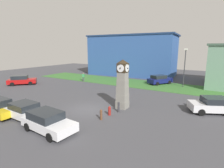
{
  "coord_description": "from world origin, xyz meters",
  "views": [
    {
      "loc": [
        10.88,
        -13.18,
        6.1
      ],
      "look_at": [
        1.11,
        2.89,
        2.26
      ],
      "focal_mm": 28.0,
      "sensor_mm": 36.0,
      "label": 1
    }
  ],
  "objects": [
    {
      "name": "car_by_building",
      "position": [
        0.46,
        -5.26,
        0.77
      ],
      "size": [
        4.52,
        2.25,
        1.5
      ],
      "color": "silver",
      "rests_on": "ground_plane"
    },
    {
      "name": "bollard_near_tower",
      "position": [
        3.04,
        0.97,
        0.53
      ],
      "size": [
        0.21,
        0.21,
        1.05
      ],
      "color": "#333338",
      "rests_on": "ground_plane"
    },
    {
      "name": "car_end_of_row",
      "position": [
        -17.59,
        3.86,
        0.8
      ],
      "size": [
        4.4,
        4.58,
        1.58
      ],
      "color": "#A51111",
      "rests_on": "ground_plane"
    },
    {
      "name": "grass_verge_far",
      "position": [
        1.93,
        15.0,
        0.02
      ],
      "size": [
        49.08,
        7.18,
        0.04
      ],
      "primitive_type": "cube",
      "color": "#386B2D",
      "rests_on": "ground_plane"
    },
    {
      "name": "street_lamp_near_road",
      "position": [
        6.38,
        16.3,
        3.54
      ],
      "size": [
        0.5,
        0.24,
        6.1
      ],
      "color": "#333338",
      "rests_on": "ground_plane"
    },
    {
      "name": "ground_plane",
      "position": [
        0.0,
        0.0,
        0.0
      ],
      "size": [
        81.8,
        81.8,
        0.0
      ],
      "primitive_type": "plane",
      "color": "#424247"
    },
    {
      "name": "car_silver_hatch",
      "position": [
        2.48,
        16.56,
        0.8
      ],
      "size": [
        3.77,
        4.65,
        1.58
      ],
      "color": "navy",
      "rests_on": "ground_plane"
    },
    {
      "name": "clock_tower",
      "position": [
        2.78,
        2.23,
        2.39
      ],
      "size": [
        1.31,
        1.23,
        5.02
      ],
      "color": "slate",
      "rests_on": "ground_plane"
    },
    {
      "name": "warehouse_blue_far",
      "position": [
        -6.39,
        24.4,
        4.52
      ],
      "size": [
        20.01,
        10.64,
        9.03
      ],
      "color": "#2D5193",
      "rests_on": "ground_plane"
    },
    {
      "name": "bollard_mid_row",
      "position": [
        2.7,
        -0.18,
        0.44
      ],
      "size": [
        0.27,
        0.27,
        0.86
      ],
      "color": "maroon",
      "rests_on": "ground_plane"
    },
    {
      "name": "bollard_far_row",
      "position": [
        2.66,
        -1.48,
        0.48
      ],
      "size": [
        0.21,
        0.21,
        0.95
      ],
      "color": "brown",
      "rests_on": "ground_plane"
    },
    {
      "name": "car_far_lot",
      "position": [
        10.77,
        5.48,
        0.78
      ],
      "size": [
        4.31,
        3.43,
        1.53
      ],
      "color": "silver",
      "rests_on": "ground_plane"
    },
    {
      "name": "car_near_tower",
      "position": [
        -3.11,
        -4.73,
        0.74
      ],
      "size": [
        4.14,
        2.1,
        1.44
      ],
      "color": "silver",
      "rests_on": "ground_plane"
    },
    {
      "name": "pedestrian_near_bench",
      "position": [
        -10.53,
        11.68,
        0.92
      ],
      "size": [
        0.47,
        0.4,
        1.61
      ],
      "color": "#3F3F47",
      "rests_on": "ground_plane"
    }
  ]
}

